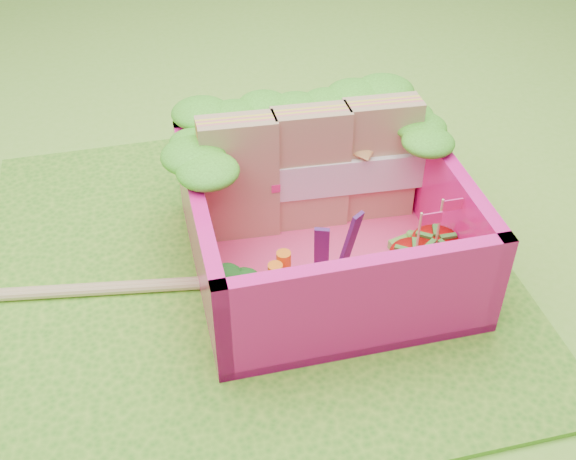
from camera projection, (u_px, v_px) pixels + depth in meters
The scene contains 13 objects.
ground at pixel (250, 269), 3.73m from camera, with size 14.00×14.00×0.00m, color #89D53C.
placemat at pixel (250, 267), 3.72m from camera, with size 2.60×2.60×0.03m, color #499E23.
bento_floor at pixel (323, 258), 3.71m from camera, with size 1.30×1.30×0.05m, color #FF417E.
bento_box at pixel (325, 220), 3.55m from camera, with size 1.30×1.30×0.55m.
lettuce_ruffle at pixel (303, 116), 3.68m from camera, with size 1.43×0.77×0.11m.
sandwich_stack at pixel (311, 169), 3.70m from camera, with size 1.23×0.24×0.68m.
broccoli at pixel (242, 290), 3.25m from camera, with size 0.32×0.32×0.25m.
carrot_sticks at pixel (280, 280), 3.35m from camera, with size 0.12×0.13×0.27m.
purple_wedges at pixel (336, 248), 3.45m from camera, with size 0.23×0.11×0.38m.
strawberry_left at pixel (413, 272), 3.41m from camera, with size 0.24×0.24×0.48m.
strawberry_right at pixel (433, 257), 3.50m from camera, with size 0.23×0.23×0.47m.
snap_peas at pixel (408, 264), 3.60m from camera, with size 0.63×0.54×0.05m.
chopsticks at pixel (73, 290), 3.53m from camera, with size 2.29×0.40×0.05m.
Camera 1 is at (-0.45, -2.71, 2.53)m, focal length 45.00 mm.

